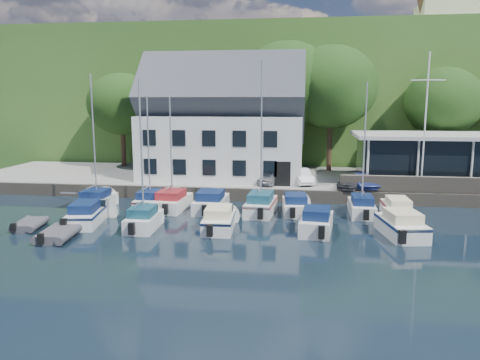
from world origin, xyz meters
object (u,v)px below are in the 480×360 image
Objects in this scene: boat_r1_4 at (261,146)px; boat_r2_2 at (219,218)px; boat_r1_7 at (397,207)px; boat_r1_6 at (364,154)px; car_silver at (271,177)px; boat_r2_3 at (317,220)px; flagpole at (425,122)px; boat_r2_0 at (87,213)px; boat_r1_5 at (296,203)px; boat_r2_4 at (401,223)px; car_dgrey at (350,181)px; boat_r1_3 at (211,201)px; club_pavilion at (434,158)px; boat_r2_1 at (142,158)px; dinghy_1 at (58,233)px; car_blue at (363,180)px; dinghy_0 at (29,223)px; boat_r1_1 at (149,151)px; harbor_building at (223,128)px; boat_r1_0 at (94,149)px; car_white at (301,176)px; boat_r1_2 at (171,149)px.

boat_r2_2 is (-2.20, -4.24, -4.03)m from boat_r1_4.
boat_r1_6 is at bearing 170.37° from boat_r1_7.
boat_r2_3 is (3.49, -10.29, -0.81)m from car_silver.
flagpole is 13.22m from boat_r1_4.
boat_r2_0 is at bearing -173.28° from boat_r2_3.
car_silver reaches higher than boat_r1_5.
boat_r2_0 is 19.54m from boat_r2_4.
flagpole is (5.40, -0.08, 4.66)m from car_dgrey.
boat_r1_3 is 1.11× the size of boat_r1_5.
boat_r2_0 is 1.11× the size of boat_r2_3.
boat_r2_1 is at bearing -146.27° from club_pavilion.
boat_r1_3 is 10.86m from dinghy_1.
boat_r2_1 is (-14.43, -10.46, 2.81)m from car_blue.
club_pavilion reaches higher than boat_r1_5.
dinghy_1 is at bearing -150.70° from flagpole.
dinghy_0 is at bearing -162.21° from boat_r1_6.
boat_r2_3 is 15.18m from dinghy_1.
car_blue is 0.43× the size of boat_r1_1.
car_silver is at bearing 106.15° from boat_r1_5.
boat_r1_1 is at bearing -159.11° from club_pavilion.
harbor_building is 12.27m from boat_r1_0.
club_pavilion is 11.31m from car_white.
boat_r1_2 is 7.38m from boat_r2_2.
boat_r2_4 is 22.66m from dinghy_0.
boat_r2_3 is (-10.01, -13.02, -2.28)m from club_pavilion.
car_silver is 10.90m from boat_r2_3.
dinghy_0 is (-23.25, -5.99, -0.35)m from boat_r1_7.
boat_r2_2 is 2.09× the size of dinghy_0.
flagpole is 18.00m from boat_r2_2.
boat_r1_2 is 1.04× the size of boat_r1_6.
car_silver is (4.51, -3.23, -3.77)m from harbor_building.
boat_r2_4 is (2.07, -9.71, -0.77)m from car_dgrey.
flagpole is at bearing -25.40° from car_white.
boat_r2_0 is at bearing -136.03° from car_dgrey.
harbor_building is 16.76m from flagpole.
boat_r2_3 is at bearing -131.03° from flagpole.
boat_r2_3 is (-3.23, -4.79, -3.50)m from boat_r1_6.
dinghy_1 is (2.92, -1.89, 0.05)m from dinghy_0.
club_pavilion is 2.21× the size of boat_r2_0.
harbor_building is 4.44× the size of dinghy_1.
car_white is 1.00× the size of car_dgrey.
boat_r2_2 is (4.64, 0.59, -3.70)m from boat_r2_1.
boat_r1_0 is 16.76m from boat_r2_3.
boat_r1_6 is 0.97× the size of boat_r2_1.
boat_r2_4 is (1.69, -4.93, -3.49)m from boat_r1_6.
club_pavilion is at bearing 30.12° from car_silver.
boat_r1_4 is at bearing -65.72° from harbor_building.
boat_r1_1 is 5.54m from boat_r2_1.
boat_r1_1 is (-20.20, -4.84, -1.99)m from flagpole.
car_silver is 17.82m from dinghy_1.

